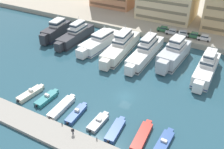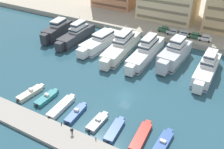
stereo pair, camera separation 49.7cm
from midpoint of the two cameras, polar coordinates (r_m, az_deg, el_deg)
The scene contains 26 objects.
ground_plane at distance 57.56m, azimuth 2.82°, elevation -5.05°, with size 400.00×400.00×0.00m, color #285160.
quay_promenade at distance 115.14m, azimuth 18.22°, elevation 13.93°, with size 180.00×70.00×1.82m, color #ADA38E.
pier_dock at distance 46.61m, azimuth -6.93°, elevation -16.16°, with size 120.00×5.20×0.70m, color #9E998E.
yacht_charcoal_far_left at distance 86.81m, azimuth -12.79°, elevation 9.75°, with size 5.08×15.30×7.52m.
yacht_charcoal_left at distance 83.05m, azimuth -8.44°, elevation 9.00°, with size 4.27×18.87×7.76m.
yacht_white_mid_left at distance 78.31m, azimuth -2.96°, elevation 7.51°, with size 6.41×19.40×6.26m.
yacht_ivory_center_left at distance 74.62m, azimuth 1.91°, elevation 6.54°, with size 5.74×23.02×7.91m.
yacht_white_center at distance 72.22m, azimuth 7.53°, elevation 5.35°, with size 4.26×22.04×8.06m.
yacht_silver_center_right at distance 71.65m, azimuth 13.75°, elevation 4.69°, with size 6.07×17.40×8.64m.
yacht_white_mid_right at distance 68.22m, azimuth 20.61°, elevation 1.53°, with size 4.39×18.68×7.91m.
motorboat_cream_far_left at distance 60.63m, azimuth -18.35°, elevation -4.11°, with size 2.53×7.46×1.56m.
motorboat_teal_left at distance 58.18m, azimuth -14.94°, elevation -5.25°, with size 2.15×6.82×1.45m.
motorboat_white_mid_left at distance 54.99m, azimuth -11.65°, elevation -7.26°, with size 2.18×8.59×1.01m.
motorboat_blue_center_left at distance 52.95m, azimuth -8.39°, elevation -8.79°, with size 1.98×7.00×1.40m.
motorboat_grey_center at distance 50.70m, azimuth -3.45°, elevation -10.78°, with size 2.27×6.32×1.17m.
motorboat_blue_center_right at distance 49.10m, azimuth 0.52°, elevation -12.51°, with size 2.39×7.24×0.86m.
motorboat_red_mid_right at distance 48.26m, azimuth 6.59°, elevation -13.77°, with size 2.45×8.57×0.89m.
motorboat_blue_right at distance 47.57m, azimuth 11.25°, elevation -15.32°, with size 2.32×8.44×1.13m.
car_green_far_left at distance 86.60m, azimuth 11.53°, elevation 10.17°, with size 4.20×2.12×1.80m.
car_silver_left at distance 85.20m, azimuth 13.40°, elevation 9.55°, with size 4.23×2.19×1.80m.
car_silver_mid_left at distance 84.84m, azimuth 15.76°, elevation 9.09°, with size 4.16×2.04×1.80m.
car_green_center_left at distance 84.35m, azimuth 18.07°, elevation 8.56°, with size 4.15×2.02×1.80m.
car_white_center at distance 83.64m, azimuth 20.21°, elevation 7.93°, with size 4.17×2.07×1.80m.
pedestrian_near_edge at distance 47.82m, azimuth -9.27°, elevation -12.57°, with size 0.50×0.42×1.55m.
bollard_west at distance 50.35m, azimuth -11.64°, elevation -10.98°, with size 0.20×0.20×0.61m.
bollard_west_mid at distance 46.80m, azimuth -3.80°, elevation -14.42°, with size 0.20×0.20×0.61m.
Camera 1 is at (19.00, -41.22, 35.41)m, focal length 40.00 mm.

